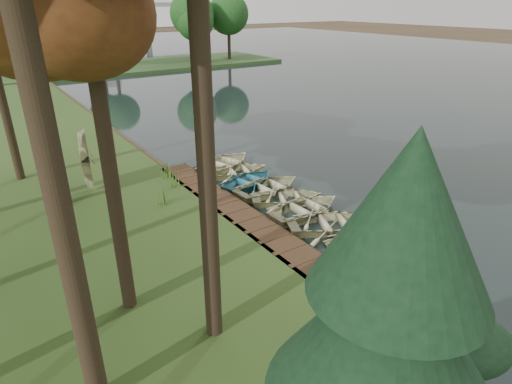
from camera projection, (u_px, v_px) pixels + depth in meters
ground at (276, 215)px, 19.89m from camera, size 300.00×300.00×0.00m
water at (380, 85)px, 50.34m from camera, size 130.00×200.00×0.05m
boardwalk at (248, 222)px, 19.01m from camera, size 1.60×16.00×0.30m
peninsula at (114, 68)px, 61.65m from camera, size 50.00×14.00×0.45m
far_trees at (83, 23)px, 57.41m from camera, size 45.60×5.60×8.80m
bridge at (46, 9)px, 113.92m from camera, size 95.90×4.00×8.60m
building_a at (92, 1)px, 137.29m from camera, size 10.00×8.00×18.00m
rowboat_0 at (396, 258)px, 15.77m from camera, size 4.51×3.64×0.83m
rowboat_1 at (367, 240)px, 17.05m from camera, size 4.04×3.30×0.73m
rowboat_2 at (331, 221)px, 18.43m from camera, size 4.62×4.03×0.80m
rowboat_3 at (306, 207)px, 19.73m from camera, size 3.98×2.93×0.80m
rowboat_4 at (287, 196)px, 20.90m from camera, size 4.29×3.79×0.74m
rowboat_5 at (269, 185)px, 21.99m from camera, size 4.08×3.08×0.80m
rowboat_6 at (250, 179)px, 22.84m from camera, size 4.04×3.37×0.72m
rowboat_7 at (236, 169)px, 24.18m from camera, size 4.12×3.35×0.75m
rowboat_8 at (225, 161)px, 25.21m from camera, size 4.74×4.03×0.83m
stored_rowboat at (92, 184)px, 21.66m from camera, size 3.49×2.80×0.64m
pine_tree at (382, 369)px, 5.22m from camera, size 3.80×3.80×7.79m
reeds_0 at (334, 294)px, 13.35m from camera, size 0.60×0.60×0.94m
reeds_1 at (162, 195)px, 20.18m from camera, size 0.60×0.60×0.92m
reeds_2 at (173, 177)px, 22.04m from camera, size 0.60×0.60×1.03m
reeds_3 at (166, 168)px, 23.22m from camera, size 0.60×0.60×1.02m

